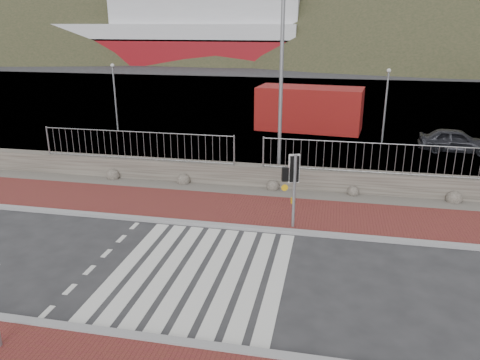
% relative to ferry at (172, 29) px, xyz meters
% --- Properties ---
extents(ground, '(220.00, 220.00, 0.00)m').
position_rel_ferry_xyz_m(ground, '(24.65, -67.90, -5.36)').
color(ground, '#28282B').
rests_on(ground, ground).
extents(sidewalk_far, '(40.00, 3.00, 0.08)m').
position_rel_ferry_xyz_m(sidewalk_far, '(24.65, -63.40, -5.32)').
color(sidewalk_far, maroon).
rests_on(sidewalk_far, ground).
extents(kerb_near, '(40.00, 0.25, 0.12)m').
position_rel_ferry_xyz_m(kerb_near, '(24.65, -70.90, -5.31)').
color(kerb_near, gray).
rests_on(kerb_near, ground).
extents(kerb_far, '(40.00, 0.25, 0.12)m').
position_rel_ferry_xyz_m(kerb_far, '(24.65, -64.90, -5.31)').
color(kerb_far, gray).
rests_on(kerb_far, ground).
extents(zebra_crossing, '(4.62, 5.60, 0.01)m').
position_rel_ferry_xyz_m(zebra_crossing, '(24.65, -67.90, -5.36)').
color(zebra_crossing, silver).
rests_on(zebra_crossing, ground).
extents(gravel_strip, '(40.00, 1.50, 0.06)m').
position_rel_ferry_xyz_m(gravel_strip, '(24.65, -61.40, -5.33)').
color(gravel_strip, '#59544C').
rests_on(gravel_strip, ground).
extents(stone_wall, '(40.00, 0.60, 0.90)m').
position_rel_ferry_xyz_m(stone_wall, '(24.65, -60.60, -4.91)').
color(stone_wall, '#4B463E').
rests_on(stone_wall, ground).
extents(railing, '(18.07, 0.07, 1.22)m').
position_rel_ferry_xyz_m(railing, '(24.65, -60.75, -3.54)').
color(railing, gray).
rests_on(railing, stone_wall).
extents(quay, '(120.00, 40.00, 0.50)m').
position_rel_ferry_xyz_m(quay, '(24.65, -40.00, -5.36)').
color(quay, '#4C4C4F').
rests_on(quay, ground).
extents(water, '(220.00, 50.00, 0.05)m').
position_rel_ferry_xyz_m(water, '(24.65, -5.00, -5.36)').
color(water, '#3F4C54').
rests_on(water, ground).
extents(ferry, '(50.00, 16.00, 20.00)m').
position_rel_ferry_xyz_m(ferry, '(0.00, 0.00, 0.00)').
color(ferry, maroon).
rests_on(ferry, ground).
extents(hills_backdrop, '(254.00, 90.00, 100.00)m').
position_rel_ferry_xyz_m(hills_backdrop, '(31.40, 20.00, -28.42)').
color(hills_backdrop, '#2A301D').
rests_on(hills_backdrop, ground).
extents(traffic_signal_far, '(0.62, 0.37, 2.53)m').
position_rel_ferry_xyz_m(traffic_signal_far, '(26.82, -64.54, -3.53)').
color(traffic_signal_far, gray).
rests_on(traffic_signal_far, ground).
extents(streetlight, '(1.83, 0.74, 8.85)m').
position_rel_ferry_xyz_m(streetlight, '(25.92, -59.75, -0.38)').
color(streetlight, gray).
rests_on(streetlight, ground).
extents(shipping_container, '(6.68, 3.38, 2.67)m').
position_rel_ferry_xyz_m(shipping_container, '(26.37, -49.29, -4.03)').
color(shipping_container, maroon).
rests_on(shipping_container, ground).
extents(car_a, '(3.74, 1.74, 1.24)m').
position_rel_ferry_xyz_m(car_a, '(34.21, -53.19, -4.74)').
color(car_a, black).
rests_on(car_a, ground).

